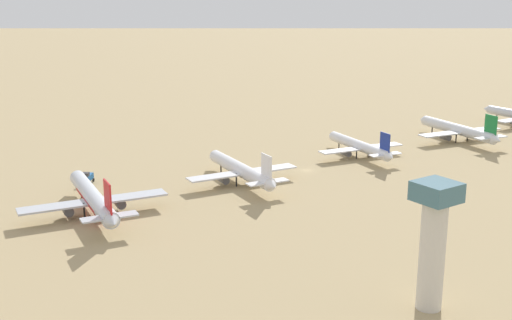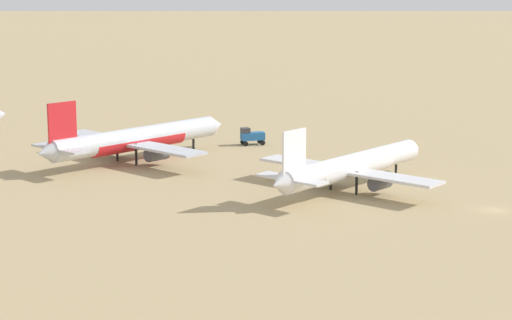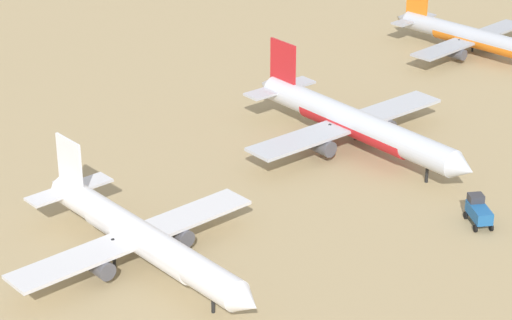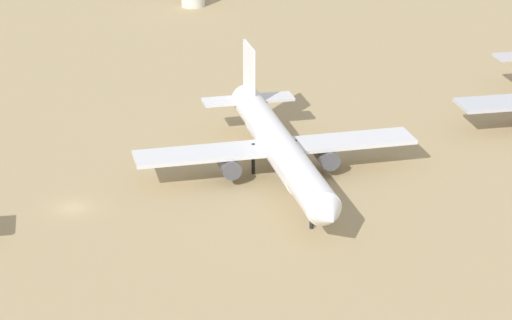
# 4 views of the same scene
# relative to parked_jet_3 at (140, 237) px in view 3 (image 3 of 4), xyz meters

# --- Properties ---
(parked_jet_3) EXTENTS (44.33, 36.15, 12.79)m
(parked_jet_3) POSITION_rel_parked_jet_3_xyz_m (0.00, 0.00, 0.00)
(parked_jet_3) COLOR white
(parked_jet_3) RESTS_ON ground
(parked_jet_4) EXTENTS (48.10, 39.31, 13.90)m
(parked_jet_4) POSITION_rel_parked_jet_3_xyz_m (-1.88, 48.32, 0.37)
(parked_jet_4) COLOR silver
(parked_jet_4) RESTS_ON ground
(parked_jet_5) EXTENTS (41.25, 33.54, 11.89)m
(parked_jet_5) POSITION_rel_parked_jet_3_xyz_m (-11.29, 101.86, -0.30)
(parked_jet_5) COLOR #B2B7C1
(parked_jet_5) RESTS_ON ground
(service_truck) EXTENTS (5.59, 5.25, 3.90)m
(service_truck) POSITION_rel_parked_jet_3_xyz_m (26.74, 39.39, -2.17)
(service_truck) COLOR #1E5999
(service_truck) RESTS_ON ground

